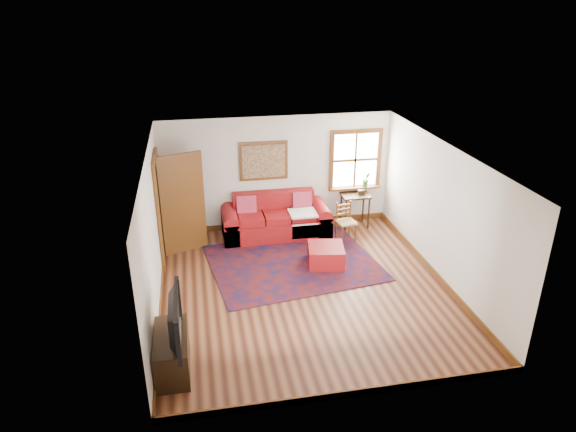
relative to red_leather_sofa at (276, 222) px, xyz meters
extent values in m
plane|color=#3F1D11|center=(0.11, -2.31, -0.30)|extent=(5.50, 5.50, 0.00)
cube|color=silver|center=(0.11, 0.44, 0.95)|extent=(5.00, 0.04, 2.50)
cube|color=silver|center=(0.11, -5.06, 0.95)|extent=(5.00, 0.04, 2.50)
cube|color=silver|center=(-2.39, -2.31, 0.95)|extent=(0.04, 5.50, 2.50)
cube|color=silver|center=(2.61, -2.31, 0.95)|extent=(0.04, 5.50, 2.50)
cube|color=white|center=(0.11, -2.31, 2.20)|extent=(5.00, 5.50, 0.04)
cube|color=brown|center=(0.11, 0.43, -0.24)|extent=(5.00, 0.03, 0.12)
cube|color=brown|center=(-2.37, -2.31, -0.24)|extent=(0.03, 5.50, 0.12)
cube|color=brown|center=(2.60, -2.31, -0.24)|extent=(0.03, 5.50, 0.12)
cube|color=white|center=(1.86, 0.43, 1.15)|extent=(1.00, 0.02, 1.20)
cube|color=brown|center=(1.86, 0.41, 1.80)|extent=(1.18, 0.06, 0.09)
cube|color=brown|center=(1.86, 0.41, 0.51)|extent=(1.18, 0.06, 0.09)
cube|color=brown|center=(1.32, 0.41, 1.15)|extent=(0.09, 0.06, 1.20)
cube|color=brown|center=(2.41, 0.41, 1.15)|extent=(0.09, 0.06, 1.20)
cube|color=brown|center=(1.86, 0.41, 1.15)|extent=(1.00, 0.04, 0.05)
cube|color=brown|center=(1.86, 0.34, 0.53)|extent=(1.15, 0.20, 0.04)
imported|color=#296C26|center=(2.11, 0.32, 0.72)|extent=(0.18, 0.15, 0.33)
cube|color=black|center=(-2.38, -0.71, 0.73)|extent=(0.02, 0.90, 2.05)
cube|color=brown|center=(-2.35, -1.20, 0.73)|extent=(0.06, 0.09, 2.05)
cube|color=brown|center=(-2.35, -0.21, 0.73)|extent=(0.06, 0.09, 2.05)
cube|color=brown|center=(-2.35, -0.71, 1.80)|extent=(0.06, 1.08, 0.09)
cube|color=brown|center=(-1.92, -0.41, 0.73)|extent=(0.86, 0.35, 2.05)
cube|color=silver|center=(-1.92, -0.41, 0.83)|extent=(0.56, 0.22, 1.33)
cube|color=brown|center=(-0.19, 0.42, 1.25)|extent=(1.05, 0.04, 0.85)
cube|color=tan|center=(-0.19, 0.39, 1.25)|extent=(0.92, 0.03, 0.72)
cube|color=#5A120C|center=(0.11, -1.35, -0.29)|extent=(3.44, 2.91, 0.02)
cube|color=maroon|center=(0.00, -0.06, -0.10)|extent=(2.29, 0.95, 0.40)
cube|color=maroon|center=(0.00, 0.29, 0.35)|extent=(1.78, 0.26, 0.50)
cube|color=maroon|center=(-0.99, -0.06, -0.05)|extent=(0.32, 0.95, 0.50)
cube|color=maroon|center=(0.98, -0.06, -0.05)|extent=(0.32, 0.95, 0.50)
cube|color=red|center=(-0.61, 0.12, 0.38)|extent=(0.42, 0.20, 0.43)
cube|color=red|center=(0.60, 0.12, 0.38)|extent=(0.42, 0.20, 0.43)
cube|color=silver|center=(0.55, -0.24, 0.26)|extent=(0.58, 0.52, 0.04)
cube|color=maroon|center=(0.72, -1.52, -0.10)|extent=(0.78, 0.78, 0.39)
cube|color=black|center=(1.81, 0.11, 0.43)|extent=(0.62, 0.47, 0.04)
cylinder|color=black|center=(1.55, -0.08, 0.06)|extent=(0.04, 0.04, 0.71)
cylinder|color=black|center=(2.08, -0.08, 0.06)|extent=(0.04, 0.04, 0.71)
cylinder|color=black|center=(1.55, 0.31, 0.06)|extent=(0.04, 0.04, 0.71)
cylinder|color=black|center=(2.08, 0.31, 0.06)|extent=(0.04, 0.04, 0.71)
cube|color=tan|center=(1.42, -0.54, 0.11)|extent=(0.43, 0.42, 0.04)
cylinder|color=brown|center=(1.28, -0.71, -0.10)|extent=(0.04, 0.04, 0.39)
cylinder|color=brown|center=(1.60, -0.66, -0.10)|extent=(0.04, 0.04, 0.39)
cylinder|color=brown|center=(1.24, -0.42, 0.11)|extent=(0.04, 0.04, 0.81)
cylinder|color=brown|center=(1.55, -0.36, 0.11)|extent=(0.04, 0.04, 0.81)
cube|color=brown|center=(1.39, -0.39, 0.33)|extent=(0.32, 0.08, 0.24)
cube|color=black|center=(-2.14, -4.04, -0.02)|extent=(0.46, 1.02, 0.56)
imported|color=black|center=(-2.12, -4.14, 0.59)|extent=(0.15, 1.14, 0.66)
cylinder|color=silver|center=(-2.09, -3.61, 0.35)|extent=(0.12, 0.12, 0.18)
cylinder|color=#FFA53F|center=(-2.09, -3.61, 0.32)|extent=(0.07, 0.07, 0.12)
camera|label=1|loc=(-1.64, -9.98, 4.56)|focal=32.00mm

